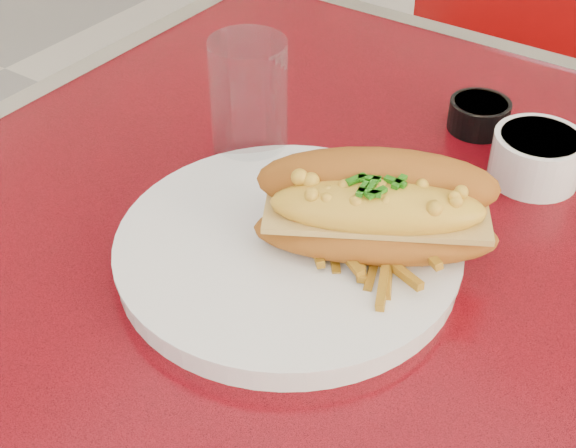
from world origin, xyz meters
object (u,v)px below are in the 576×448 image
Objects in this scene: gravy_ramekin at (537,156)px; diner_table at (512,411)px; dinner_plate at (288,250)px; mac_hoagie at (377,208)px; sauce_cup_left at (479,114)px; water_tumbler at (249,104)px; fork at (377,253)px.

diner_table is at bearing -64.43° from gravy_ramekin.
gravy_ramekin is (0.13, 0.24, 0.01)m from dinner_plate.
mac_hoagie reaches higher than sauce_cup_left.
fork is at bearing -21.78° from water_tumbler.
gravy_ramekin reaches higher than dinner_plate.
dinner_plate is at bearing -118.03° from gravy_ramekin.
water_tumbler is (-0.18, 0.07, 0.01)m from mac_hoagie.
dinner_plate reaches higher than diner_table.
dinner_plate is 0.27m from gravy_ramekin.
sauce_cup_left is at bearing 49.01° from water_tumbler.
diner_table is at bearing -70.48° from fork.
mac_hoagie is at bearing -158.13° from diner_table.
water_tumbler reaches higher than fork.
fork is 1.01× the size of water_tumbler.
fork reaches higher than diner_table.
dinner_plate is at bearing -154.37° from diner_table.
dinner_plate is at bearing 106.95° from fork.
sauce_cup_left is 0.25m from water_tumbler.
sauce_cup_left reaches higher than fork.
gravy_ramekin is (0.06, 0.21, 0.01)m from fork.
water_tumbler is at bearing 130.02° from mac_hoagie.
sauce_cup_left is at bearing -1.49° from fork.
dinner_plate is 0.08m from fork.
mac_hoagie reaches higher than fork.
water_tumbler is (-0.31, 0.01, 0.23)m from diner_table.
mac_hoagie is at bearing -20.20° from water_tumbler.
sauce_cup_left is (0.04, 0.29, 0.01)m from dinner_plate.
diner_table is 5.53× the size of mac_hoagie.
gravy_ramekin is 0.75× the size of water_tumbler.
diner_table is at bearing -52.67° from sauce_cup_left.
mac_hoagie reaches higher than dinner_plate.
sauce_cup_left reaches higher than dinner_plate.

